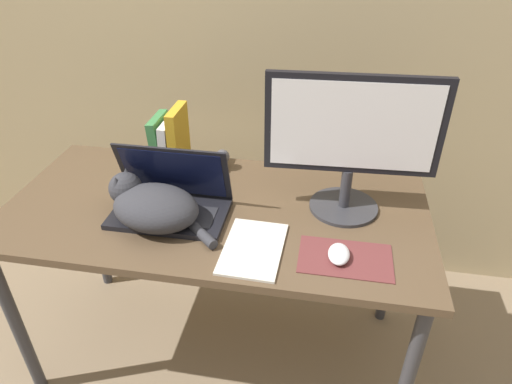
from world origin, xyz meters
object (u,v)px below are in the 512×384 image
object	(u,v)px
cat	(152,205)
external_monitor	(352,139)
webcam	(222,157)
laptop	(171,201)
book_row	(171,142)
notepad	(253,248)
computer_mouse	(339,254)

from	to	relation	value
cat	external_monitor	distance (m)	0.66
external_monitor	webcam	world-z (taller)	external_monitor
webcam	external_monitor	bearing A→B (deg)	-22.18
laptop	book_row	world-z (taller)	book_row
external_monitor	notepad	size ratio (longest dim) A/B	2.01
laptop	notepad	distance (m)	0.34
book_row	notepad	size ratio (longest dim) A/B	0.91
notepad	external_monitor	bearing A→B (deg)	45.38
computer_mouse	webcam	world-z (taller)	webcam
external_monitor	computer_mouse	world-z (taller)	external_monitor
external_monitor	book_row	size ratio (longest dim) A/B	2.20
cat	notepad	distance (m)	0.35
webcam	notepad	bearing A→B (deg)	-66.01
computer_mouse	webcam	distance (m)	0.64
cat	external_monitor	size ratio (longest dim) A/B	0.72
laptop	computer_mouse	distance (m)	0.57
laptop	computer_mouse	size ratio (longest dim) A/B	3.91
external_monitor	book_row	world-z (taller)	external_monitor
external_monitor	computer_mouse	xyz separation A→B (m)	(-0.01, -0.26, -0.24)
notepad	webcam	bearing A→B (deg)	113.99
computer_mouse	notepad	xyz separation A→B (m)	(-0.25, -0.00, -0.01)
laptop	webcam	xyz separation A→B (m)	(0.10, 0.31, 0.01)
cat	computer_mouse	distance (m)	0.60
webcam	book_row	bearing A→B (deg)	-174.50
laptop	cat	distance (m)	0.08
cat	webcam	distance (m)	0.40
external_monitor	computer_mouse	distance (m)	0.36
cat	webcam	world-z (taller)	cat
laptop	notepad	size ratio (longest dim) A/B	1.40
book_row	laptop	bearing A→B (deg)	-72.02
cat	external_monitor	xyz separation A→B (m)	(0.60, 0.19, 0.19)
cat	notepad	world-z (taller)	cat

